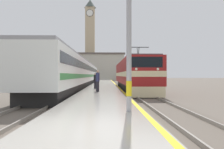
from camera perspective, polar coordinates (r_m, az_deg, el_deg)
ground_plane at (r=36.24m, az=-2.10°, el=-2.94°), size 200.00×200.00×0.00m
platform at (r=31.24m, az=-2.20°, el=-3.09°), size 3.95×140.00×0.32m
rail_track_near at (r=31.39m, az=4.01°, el=-3.31°), size 2.84×140.00×0.16m
rail_track_far at (r=31.47m, az=-8.40°, el=-3.30°), size 2.84×140.00×0.16m
locomotive_train at (r=25.19m, az=5.36°, el=-0.13°), size 2.92×18.26×4.41m
passenger_train at (r=32.56m, az=-8.15°, el=0.26°), size 2.92×43.50×3.67m
person_on_platform at (r=19.03m, az=-3.77°, el=-1.49°), size 0.34×0.34×1.87m
second_waiting_passenger at (r=23.40m, az=-4.40°, el=-1.55°), size 0.34×0.34×1.65m
clock_tower at (r=85.05m, az=-5.75°, el=9.56°), size 4.36×4.36×30.71m
station_building at (r=76.54m, az=-4.19°, el=1.99°), size 19.65×9.66×9.21m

